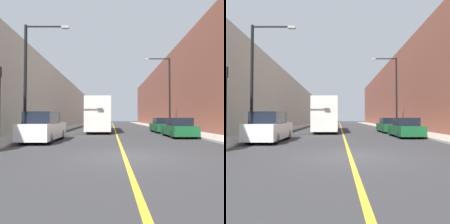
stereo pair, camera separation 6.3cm
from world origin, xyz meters
The scene contains 13 objects.
ground_plane centered at (0.00, 0.00, 0.00)m, with size 200.00×200.00×0.00m, color #38383A.
sidewalk_left centered at (-7.36, 30.00, 0.07)m, with size 2.70×72.00×0.13m, color #B2AA9E.
sidewalk_right centered at (7.36, 30.00, 0.07)m, with size 2.70×72.00×0.13m, color #B2AA9E.
building_row_left centered at (-10.71, 30.00, 4.46)m, with size 4.00×72.00×8.93m, color #B7B2A3.
building_row_right centered at (10.71, 30.00, 5.89)m, with size 4.00×72.00×11.78m, color brown.
road_center_line centered at (0.00, 30.00, 0.00)m, with size 0.16×72.00×0.01m, color gold.
bus centered at (-1.74, 16.48, 1.89)m, with size 2.46×11.18×3.57m.
parked_suv_left centered at (-4.91, 5.49, 0.89)m, with size 1.85×4.94×1.92m.
car_right_near centered at (4.90, 8.76, 0.70)m, with size 1.86×4.25×1.55m.
car_right_mid centered at (4.87, 14.49, 0.70)m, with size 1.78×4.55×1.56m.
street_lamp_left centered at (-6.03, 5.92, 4.58)m, with size 3.02×0.24×7.72m.
street_lamp_right centered at (6.05, 16.49, 4.94)m, with size 3.02×0.24×8.42m.
pedestrian centered at (-7.33, 8.90, 1.03)m, with size 0.38×0.24×1.73m.
Camera 1 is at (-0.55, -8.74, 1.52)m, focal length 35.00 mm.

